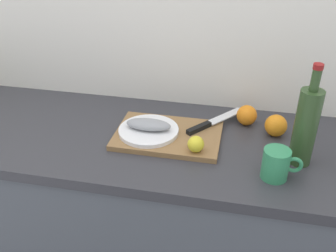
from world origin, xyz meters
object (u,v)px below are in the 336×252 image
object	(u,v)px
white_plate	(148,131)
wine_bottle	(306,126)
lemon_0	(196,144)
cutting_board	(168,135)
fish_fillet	(148,125)
chef_knife	(209,123)
coffee_mug_0	(276,164)

from	to	relation	value
white_plate	wine_bottle	world-z (taller)	wine_bottle
lemon_0	wine_bottle	xyz separation A→B (m)	(0.34, 0.04, 0.09)
white_plate	wine_bottle	size ratio (longest dim) A/B	0.64
cutting_board	wine_bottle	distance (m)	0.48
wine_bottle	fish_fillet	bearing A→B (deg)	175.31
white_plate	fish_fillet	size ratio (longest dim) A/B	1.33
cutting_board	chef_knife	distance (m)	0.17
fish_fillet	wine_bottle	world-z (taller)	wine_bottle
wine_bottle	chef_knife	bearing A→B (deg)	155.92
lemon_0	cutting_board	bearing A→B (deg)	140.41
cutting_board	white_plate	bearing A→B (deg)	-169.13
white_plate	wine_bottle	distance (m)	0.55
coffee_mug_0	lemon_0	bearing A→B (deg)	166.15
fish_fillet	lemon_0	bearing A→B (deg)	-23.78
chef_knife	fish_fillet	bearing A→B (deg)	153.85
cutting_board	chef_knife	xyz separation A→B (m)	(0.14, 0.09, 0.02)
cutting_board	fish_fillet	size ratio (longest dim) A/B	2.32
cutting_board	chef_knife	bearing A→B (deg)	31.08
fish_fillet	lemon_0	xyz separation A→B (m)	(0.19, -0.08, -0.00)
white_plate	coffee_mug_0	xyz separation A→B (m)	(0.45, -0.15, 0.02)
lemon_0	chef_knife	bearing A→B (deg)	82.04
coffee_mug_0	wine_bottle	bearing A→B (deg)	51.60
lemon_0	coffee_mug_0	world-z (taller)	coffee_mug_0
white_plate	chef_knife	distance (m)	0.23
wine_bottle	coffee_mug_0	size ratio (longest dim) A/B	2.80
chef_knife	coffee_mug_0	xyz separation A→B (m)	(0.24, -0.25, 0.02)
lemon_0	coffee_mug_0	bearing A→B (deg)	-13.85
cutting_board	wine_bottle	world-z (taller)	wine_bottle
chef_knife	wine_bottle	size ratio (longest dim) A/B	0.70
cutting_board	chef_knife	size ratio (longest dim) A/B	1.58
fish_fillet	coffee_mug_0	world-z (taller)	coffee_mug_0
fish_fillet	chef_knife	size ratio (longest dim) A/B	0.68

